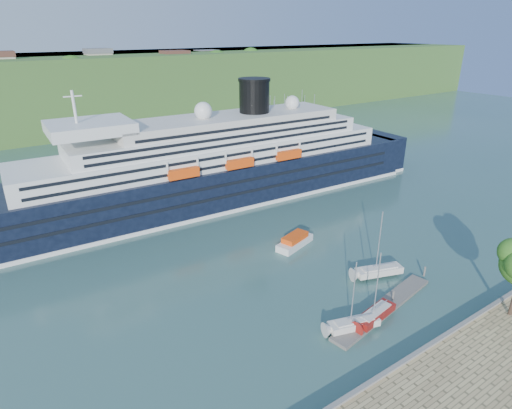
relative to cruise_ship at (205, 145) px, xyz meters
name	(u,v)px	position (x,y,z in m)	size (l,w,h in m)	color
ground	(411,363)	(-3.73, -51.50, -11.82)	(400.00, 400.00, 0.00)	#315853
far_hillside	(70,91)	(-3.73, 93.50, 0.18)	(400.00, 50.00, 24.00)	#3A5F26
quay_coping	(414,355)	(-3.73, -51.70, -10.67)	(220.00, 0.50, 0.30)	slate
cruise_ship	(205,145)	(0.00, 0.00, 0.00)	(105.27, 15.33, 23.64)	black
floating_pontoon	(384,308)	(1.22, -43.70, -11.61)	(19.26, 2.35, 0.43)	gray
sailboat_white_near	(357,299)	(-4.80, -44.36, -7.48)	(6.73, 1.87, 8.69)	silver
sailboat_red	(379,289)	(-1.45, -44.61, -7.33)	(6.95, 1.93, 8.98)	maroon
sailboat_white_far	(382,247)	(6.61, -38.21, -7.02)	(7.43, 2.06, 9.59)	silver
tender_launch	(295,240)	(2.70, -24.40, -10.82)	(7.24, 2.48, 2.00)	#ED470D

